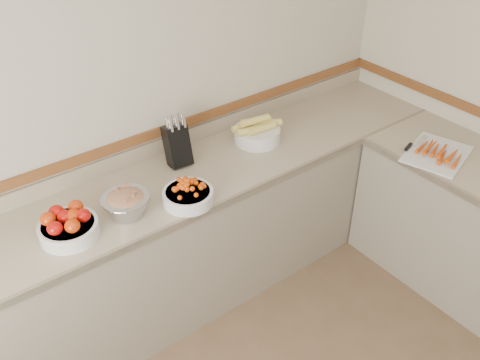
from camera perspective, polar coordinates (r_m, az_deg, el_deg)
back_wall at (r=3.07m, az=-12.79°, el=7.87°), size 4.00×0.00×4.00m
counter_back at (r=3.30m, az=-8.37°, el=-7.33°), size 4.00×0.65×1.08m
knife_block at (r=3.16m, az=-6.72°, el=3.80°), size 0.15×0.17×0.32m
tomato_bowl at (r=2.77m, az=-17.87°, el=-4.65°), size 0.30×0.30×0.15m
cherry_tomato_bowl at (r=2.88m, az=-5.60°, el=-1.51°), size 0.28×0.28×0.14m
corn_bowl at (r=3.40m, az=1.82°, el=5.12°), size 0.33×0.30×0.18m
rhubarb_bowl at (r=2.82m, az=-12.04°, el=-2.51°), size 0.26×0.26×0.15m
cutting_board at (r=3.49m, az=20.35°, el=2.71°), size 0.50×0.44×0.06m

